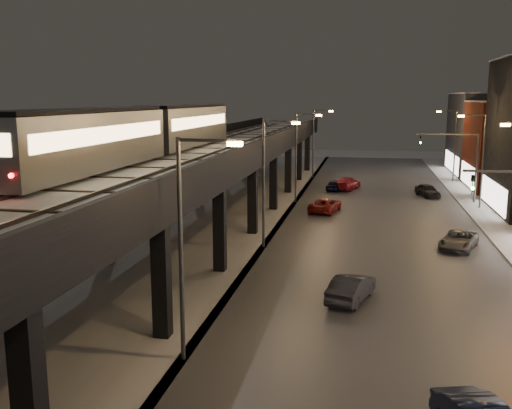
{
  "coord_description": "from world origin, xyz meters",
  "views": [
    {
      "loc": [
        6.34,
        -7.56,
        10.45
      ],
      "look_at": [
        0.72,
        21.0,
        5.0
      ],
      "focal_mm": 40.0,
      "sensor_mm": 36.0,
      "label": 1
    }
  ],
  "objects_px": {
    "car_onc_dark": "(459,241)",
    "car_onc_red": "(427,191)",
    "subway_train": "(147,131)",
    "car_far_white": "(335,186)",
    "car_near_white": "(351,289)",
    "car_mid_silver": "(325,205)",
    "car_mid_dark": "(347,184)"
  },
  "relations": [
    {
      "from": "car_onc_dark",
      "to": "car_onc_red",
      "type": "xyz_separation_m",
      "value": [
        -0.04,
        21.87,
        0.04
      ]
    },
    {
      "from": "subway_train",
      "to": "car_far_white",
      "type": "xyz_separation_m",
      "value": [
        11.31,
        27.73,
        -7.64
      ]
    },
    {
      "from": "car_near_white",
      "to": "car_far_white",
      "type": "bearing_deg",
      "value": -68.81
    },
    {
      "from": "car_onc_red",
      "to": "car_far_white",
      "type": "bearing_deg",
      "value": 149.74
    },
    {
      "from": "car_mid_silver",
      "to": "car_far_white",
      "type": "xyz_separation_m",
      "value": [
        0.18,
        12.63,
        -0.04
      ]
    },
    {
      "from": "car_mid_dark",
      "to": "car_far_white",
      "type": "bearing_deg",
      "value": 54.99
    },
    {
      "from": "car_mid_silver",
      "to": "car_far_white",
      "type": "distance_m",
      "value": 12.63
    },
    {
      "from": "subway_train",
      "to": "car_near_white",
      "type": "xyz_separation_m",
      "value": [
        14.25,
        -8.25,
        -7.56
      ]
    },
    {
      "from": "car_onc_dark",
      "to": "car_mid_silver",
      "type": "bearing_deg",
      "value": 150.87
    },
    {
      "from": "subway_train",
      "to": "car_onc_dark",
      "type": "distance_m",
      "value": 22.92
    },
    {
      "from": "car_far_white",
      "to": "car_onc_dark",
      "type": "height_order",
      "value": "car_onc_dark"
    },
    {
      "from": "subway_train",
      "to": "car_onc_dark",
      "type": "bearing_deg",
      "value": 9.87
    },
    {
      "from": "car_near_white",
      "to": "car_mid_dark",
      "type": "height_order",
      "value": "car_mid_dark"
    },
    {
      "from": "car_mid_silver",
      "to": "subway_train",
      "type": "bearing_deg",
      "value": 64.72
    },
    {
      "from": "car_mid_silver",
      "to": "car_far_white",
      "type": "bearing_deg",
      "value": -79.7
    },
    {
      "from": "car_mid_silver",
      "to": "car_onc_red",
      "type": "relative_size",
      "value": 1.21
    },
    {
      "from": "car_mid_silver",
      "to": "car_onc_red",
      "type": "xyz_separation_m",
      "value": [
        10.12,
        10.48,
        0.01
      ]
    },
    {
      "from": "car_near_white",
      "to": "car_onc_dark",
      "type": "distance_m",
      "value": 13.88
    },
    {
      "from": "subway_train",
      "to": "car_far_white",
      "type": "relative_size",
      "value": 9.23
    },
    {
      "from": "car_mid_silver",
      "to": "car_near_white",
      "type": "bearing_deg",
      "value": 108.73
    },
    {
      "from": "subway_train",
      "to": "car_far_white",
      "type": "height_order",
      "value": "subway_train"
    },
    {
      "from": "car_onc_red",
      "to": "subway_train",
      "type": "bearing_deg",
      "value": -147.78
    },
    {
      "from": "subway_train",
      "to": "car_mid_dark",
      "type": "xyz_separation_m",
      "value": [
        12.64,
        28.81,
        -7.54
      ]
    },
    {
      "from": "subway_train",
      "to": "car_far_white",
      "type": "distance_m",
      "value": 30.9
    },
    {
      "from": "car_mid_dark",
      "to": "car_onc_red",
      "type": "bearing_deg",
      "value": 175.39
    },
    {
      "from": "car_mid_dark",
      "to": "car_onc_red",
      "type": "xyz_separation_m",
      "value": [
        8.61,
        -3.23,
        -0.05
      ]
    },
    {
      "from": "car_far_white",
      "to": "car_onc_dark",
      "type": "xyz_separation_m",
      "value": [
        9.99,
        -24.02,
        0.01
      ]
    },
    {
      "from": "car_mid_dark",
      "to": "subway_train",
      "type": "bearing_deg",
      "value": 82.27
    },
    {
      "from": "car_near_white",
      "to": "car_onc_red",
      "type": "bearing_deg",
      "value": -85.18
    },
    {
      "from": "car_near_white",
      "to": "car_far_white",
      "type": "relative_size",
      "value": 1.16
    },
    {
      "from": "car_mid_dark",
      "to": "car_onc_red",
      "type": "height_order",
      "value": "car_mid_dark"
    },
    {
      "from": "car_far_white",
      "to": "car_near_white",
      "type": "bearing_deg",
      "value": 105.15
    }
  ]
}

